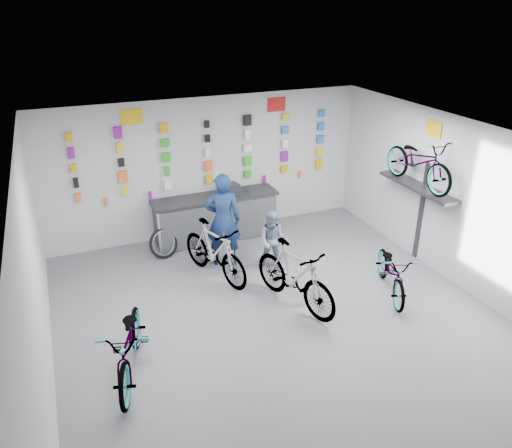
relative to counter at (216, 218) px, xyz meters
name	(u,v)px	position (x,y,z in m)	size (l,w,h in m)	color
floor	(287,329)	(0.00, -3.54, -0.49)	(8.00, 8.00, 0.00)	#515156
ceiling	(293,148)	(0.00, -3.54, 2.51)	(8.00, 8.00, 0.00)	white
wall_back	(208,167)	(0.00, 0.46, 1.01)	(7.00, 7.00, 0.00)	silver
wall_left	(35,296)	(-3.50, -3.54, 1.01)	(8.00, 8.00, 0.00)	silver
wall_right	(472,210)	(3.50, -3.54, 1.01)	(8.00, 8.00, 0.00)	silver
counter	(216,218)	(0.00, 0.00, 0.00)	(2.70, 0.66, 1.00)	black
merch_wall	(214,154)	(0.13, 0.39, 1.31)	(5.55, 0.08, 1.56)	#F85723
wall_bracket	(418,190)	(3.33, -2.34, 0.98)	(0.39, 1.90, 2.00)	#333338
sign_left	(132,117)	(-1.50, 0.44, 2.23)	(0.42, 0.02, 0.30)	gold
sign_right	(277,104)	(1.60, 0.44, 2.23)	(0.42, 0.02, 0.30)	red
sign_side	(434,129)	(3.48, -2.34, 2.16)	(0.02, 0.40, 0.30)	gold
bike_left	(130,345)	(-2.45, -3.62, 0.01)	(0.65, 1.88, 0.99)	gray
bike_center	(295,276)	(0.41, -2.96, 0.08)	(0.54, 1.90, 1.14)	gray
bike_right	(392,271)	(2.18, -3.27, -0.05)	(0.58, 1.67, 0.88)	gray
bike_service	(215,251)	(-0.55, -1.55, 0.07)	(0.52, 1.84, 1.11)	gray
bike_wall	(419,162)	(3.25, -2.34, 1.57)	(0.63, 1.80, 0.95)	gray
clerk	(223,220)	(-0.21, -1.11, 0.46)	(0.69, 0.45, 1.89)	#11244B
customer	(273,241)	(0.60, -1.67, 0.12)	(0.58, 0.46, 1.20)	slate
spare_wheel	(164,243)	(-1.25, -0.37, -0.19)	(0.68, 0.45, 0.62)	black
register	(232,189)	(0.38, 0.01, 0.62)	(0.28, 0.30, 0.22)	black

